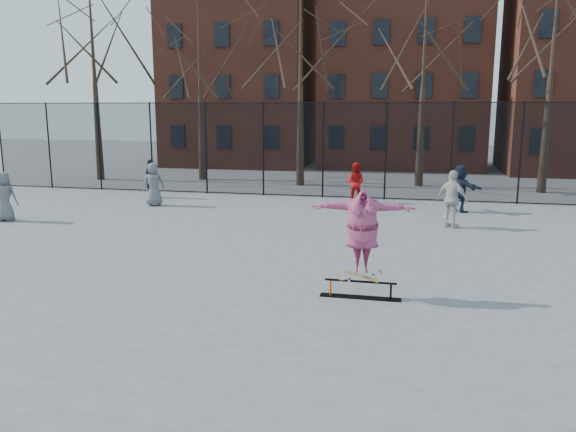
% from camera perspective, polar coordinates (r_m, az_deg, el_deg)
% --- Properties ---
extents(ground, '(100.00, 100.00, 0.00)m').
position_cam_1_polar(ground, '(11.26, 0.09, -8.47)').
color(ground, '#5C5C61').
extents(skate_rail, '(1.62, 0.25, 0.36)m').
position_cam_1_polar(skate_rail, '(11.41, 7.36, -7.56)').
color(skate_rail, black).
rests_on(skate_rail, ground).
extents(skateboard, '(0.76, 0.18, 0.09)m').
position_cam_1_polar(skateboard, '(11.33, 7.46, -6.30)').
color(skateboard, olive).
rests_on(skateboard, skate_rail).
extents(skater, '(2.08, 0.77, 1.65)m').
position_cam_1_polar(skater, '(11.10, 7.57, -2.01)').
color(skater, '#5D3990').
rests_on(skater, skateboard).
extents(bystander_grey, '(0.91, 0.69, 1.66)m').
position_cam_1_polar(bystander_grey, '(21.02, -26.86, 1.78)').
color(bystander_grey, '#5C5C60').
rests_on(bystander_grey, ground).
extents(bystander_black, '(0.67, 0.53, 1.62)m').
position_cam_1_polar(bystander_black, '(24.43, -13.70, 3.72)').
color(bystander_black, black).
rests_on(bystander_black, ground).
extents(bystander_red, '(0.86, 0.72, 1.61)m').
position_cam_1_polar(bystander_red, '(22.67, 6.84, 3.40)').
color(bystander_red, '#B81210').
rests_on(bystander_red, ground).
extents(bystander_white, '(1.13, 0.99, 1.82)m').
position_cam_1_polar(bystander_white, '(18.43, 16.35, 1.65)').
color(bystander_white, beige).
rests_on(bystander_white, ground).
extents(bystander_navy, '(1.48, 1.51, 1.73)m').
position_cam_1_polar(bystander_navy, '(21.36, 17.10, 2.70)').
color(bystander_navy, '#17202E').
rests_on(bystander_navy, ground).
extents(bystander_extra, '(0.95, 0.77, 1.68)m').
position_cam_1_polar(bystander_extra, '(22.37, -13.49, 3.17)').
color(bystander_extra, '#5B5B5F').
rests_on(bystander_extra, ground).
extents(fence, '(34.03, 0.07, 4.00)m').
position_cam_1_polar(fence, '(23.55, 6.93, 6.74)').
color(fence, black).
rests_on(fence, ground).
extents(tree_row, '(33.66, 7.46, 10.67)m').
position_cam_1_polar(tree_row, '(27.88, 7.58, 18.28)').
color(tree_row, black).
rests_on(tree_row, ground).
extents(rowhouses, '(29.00, 7.00, 13.00)m').
position_cam_1_polar(rowhouses, '(36.48, 10.37, 14.40)').
color(rowhouses, brown).
rests_on(rowhouses, ground).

